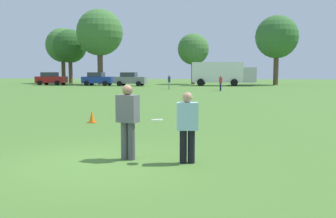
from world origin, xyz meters
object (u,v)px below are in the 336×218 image
object	(u,v)px
player_defender	(187,124)
parked_car_near_left	(51,79)
traffic_cone	(92,117)
box_truck	(222,73)
parked_car_mid_left	(98,79)
bystander_far_jogger	(169,81)
player_thrower	(128,118)
bystander_sideline_watcher	(221,82)
parked_car_center	(130,79)
frisbee	(157,120)

from	to	relation	value
player_defender	parked_car_near_left	xyz separation A→B (m)	(-23.28, 43.78, 0.02)
player_defender	traffic_cone	xyz separation A→B (m)	(-4.37, 6.25, -0.67)
traffic_cone	box_truck	xyz separation A→B (m)	(5.23, 38.36, 1.52)
parked_car_mid_left	bystander_far_jogger	bearing A→B (deg)	-38.16
player_thrower	traffic_cone	distance (m)	6.81
traffic_cone	bystander_sideline_watcher	world-z (taller)	bystander_sideline_watcher
parked_car_near_left	parked_car_center	world-z (taller)	same
parked_car_mid_left	parked_car_center	size ratio (longest dim) A/B	1.00
parked_car_near_left	bystander_sideline_watcher	xyz separation A→B (m)	(23.93, -12.51, -0.03)
frisbee	parked_car_center	distance (m)	43.89
parked_car_near_left	bystander_sideline_watcher	distance (m)	27.00
box_truck	bystander_far_jogger	xyz separation A→B (m)	(-5.88, -10.54, -0.86)
parked_car_mid_left	bystander_far_jogger	xyz separation A→B (m)	(11.07, -8.70, -0.03)
player_thrower	bystander_sideline_watcher	size ratio (longest dim) A/B	1.12
player_thrower	bystander_sideline_watcher	distance (m)	31.16
box_truck	bystander_sideline_watcher	xyz separation A→B (m)	(-0.21, -13.35, -0.86)
player_thrower	bystander_far_jogger	size ratio (longest dim) A/B	1.12
traffic_cone	bystander_sideline_watcher	xyz separation A→B (m)	(5.03, 25.02, 0.66)
traffic_cone	bystander_far_jogger	distance (m)	27.84
traffic_cone	box_truck	world-z (taller)	box_truck
parked_car_mid_left	player_thrower	bearing A→B (deg)	-70.99
player_defender	box_truck	world-z (taller)	box_truck
parked_car_mid_left	bystander_sideline_watcher	xyz separation A→B (m)	(16.74, -11.51, -0.03)
parked_car_near_left	parked_car_mid_left	size ratio (longest dim) A/B	1.00
player_thrower	bystander_sideline_watcher	xyz separation A→B (m)	(2.06, 31.09, -0.10)
parked_car_mid_left	bystander_sideline_watcher	bearing A→B (deg)	-34.51
player_defender	parked_car_mid_left	bearing A→B (deg)	110.61
player_thrower	parked_car_center	size ratio (longest dim) A/B	0.41
player_defender	bystander_far_jogger	bearing A→B (deg)	98.38
traffic_cone	parked_car_mid_left	bearing A→B (deg)	107.78
parked_car_center	player_thrower	bearing A→B (deg)	-76.67
bystander_sideline_watcher	parked_car_mid_left	bearing A→B (deg)	145.49
player_defender	parked_car_center	world-z (taller)	parked_car_center
parked_car_center	bystander_sideline_watcher	world-z (taller)	parked_car_center
parked_car_mid_left	bystander_far_jogger	size ratio (longest dim) A/B	2.70
parked_car_mid_left	traffic_cone	bearing A→B (deg)	-72.22
player_thrower	frisbee	world-z (taller)	player_thrower
player_defender	traffic_cone	size ratio (longest dim) A/B	3.35
parked_car_mid_left	bystander_far_jogger	distance (m)	14.08
parked_car_center	bystander_sideline_watcher	xyz separation A→B (m)	(12.09, -11.24, -0.03)
parked_car_mid_left	bystander_sideline_watcher	distance (m)	20.32
traffic_cone	player_defender	bearing A→B (deg)	-55.01
frisbee	player_thrower	bearing A→B (deg)	163.30
parked_car_center	bystander_sideline_watcher	distance (m)	16.51
parked_car_near_left	parked_car_center	xyz separation A→B (m)	(11.84, -1.27, 0.00)
parked_car_center	bystander_far_jogger	world-z (taller)	parked_car_center
player_defender	frisbee	xyz separation A→B (m)	(-0.68, -0.05, 0.08)
player_defender	parked_car_mid_left	distance (m)	45.70
frisbee	bystander_far_jogger	xyz separation A→B (m)	(-4.34, 34.12, -0.09)
player_defender	parked_car_mid_left	size ratio (longest dim) A/B	0.38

